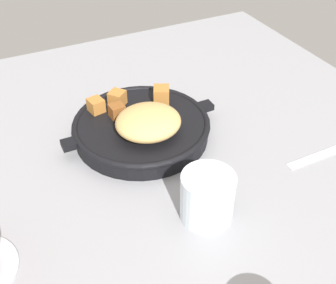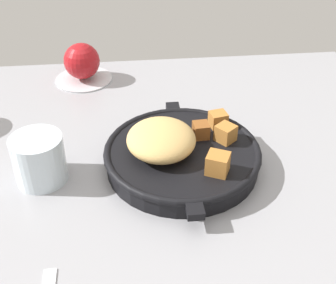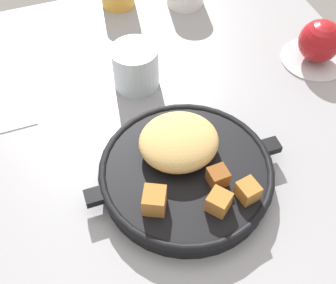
# 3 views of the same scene
# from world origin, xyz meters

# --- Properties ---
(ground_plane) EXTENTS (0.92, 0.95, 0.02)m
(ground_plane) POSITION_xyz_m (0.00, 0.00, -0.01)
(ground_plane) COLOR gray
(cast_iron_skillet) EXTENTS (0.30, 0.25, 0.08)m
(cast_iron_skillet) POSITION_xyz_m (0.05, -0.04, 0.03)
(cast_iron_skillet) COLOR black
(cast_iron_skillet) RESTS_ON ground_plane
(butter_knife) EXTENTS (0.20, 0.02, 0.00)m
(butter_knife) POSITION_xyz_m (-0.24, 0.15, 0.00)
(butter_knife) COLOR silver
(butter_knife) RESTS_ON ground_plane
(water_glass_short) EXTENTS (0.08, 0.08, 0.08)m
(water_glass_short) POSITION_xyz_m (0.04, 0.18, 0.04)
(water_glass_short) COLOR silver
(water_glass_short) RESTS_ON ground_plane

